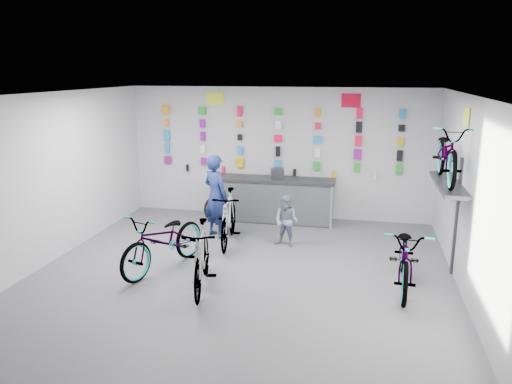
% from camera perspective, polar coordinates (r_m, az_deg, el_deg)
% --- Properties ---
extents(floor, '(8.00, 8.00, 0.00)m').
position_cam_1_polar(floor, '(8.22, -2.32, -10.45)').
color(floor, '#4C4B50').
rests_on(floor, ground).
extents(ceiling, '(8.00, 8.00, 0.00)m').
position_cam_1_polar(ceiling, '(7.50, -2.55, 10.94)').
color(ceiling, white).
rests_on(ceiling, wall_back).
extents(wall_back, '(7.00, 0.00, 7.00)m').
position_cam_1_polar(wall_back, '(11.56, 2.58, 4.47)').
color(wall_back, silver).
rests_on(wall_back, floor).
extents(wall_front, '(7.00, 0.00, 7.00)m').
position_cam_1_polar(wall_front, '(4.20, -16.65, -13.30)').
color(wall_front, silver).
rests_on(wall_front, floor).
extents(wall_left, '(0.00, 8.00, 8.00)m').
position_cam_1_polar(wall_left, '(9.23, -23.96, 0.89)').
color(wall_left, silver).
rests_on(wall_left, floor).
extents(wall_right, '(0.00, 8.00, 8.00)m').
position_cam_1_polar(wall_right, '(7.65, 23.85, -1.57)').
color(wall_right, silver).
rests_on(wall_right, floor).
extents(counter, '(2.70, 0.66, 1.00)m').
position_cam_1_polar(counter, '(11.33, 2.13, -0.96)').
color(counter, black).
rests_on(counter, floor).
extents(merch_wall, '(5.56, 0.08, 1.57)m').
position_cam_1_polar(merch_wall, '(11.44, 2.80, 5.82)').
color(merch_wall, '#840E85').
rests_on(merch_wall, wall_back).
extents(wall_bracket, '(0.39, 1.90, 2.00)m').
position_cam_1_polar(wall_bracket, '(8.78, 21.24, 0.29)').
color(wall_bracket, '#333338').
rests_on(wall_bracket, wall_right).
extents(sign_left, '(0.42, 0.02, 0.30)m').
position_cam_1_polar(sign_left, '(11.75, -4.73, 10.58)').
color(sign_left, '#F3F93A').
rests_on(sign_left, wall_back).
extents(sign_right, '(0.42, 0.02, 0.30)m').
position_cam_1_polar(sign_right, '(11.25, 10.82, 10.24)').
color(sign_right, red).
rests_on(sign_right, wall_back).
extents(sign_side, '(0.02, 0.40, 0.30)m').
position_cam_1_polar(sign_side, '(8.62, 22.93, 7.92)').
color(sign_side, '#F3F93A').
rests_on(sign_side, wall_right).
extents(bike_left, '(1.34, 2.12, 1.05)m').
position_cam_1_polar(bike_left, '(8.74, -10.46, -5.45)').
color(bike_left, gray).
rests_on(bike_left, floor).
extents(bike_center, '(0.85, 1.83, 1.06)m').
position_cam_1_polar(bike_center, '(7.90, -6.25, -7.38)').
color(bike_center, gray).
rests_on(bike_center, floor).
extents(bike_right, '(0.81, 2.04, 1.05)m').
position_cam_1_polar(bike_right, '(8.23, 16.77, -7.06)').
color(bike_right, gray).
rests_on(bike_right, floor).
extents(bike_service, '(0.72, 1.84, 1.07)m').
position_cam_1_polar(bike_service, '(9.84, -3.16, -2.97)').
color(bike_service, gray).
rests_on(bike_service, floor).
extents(bike_wall, '(0.63, 1.80, 0.95)m').
position_cam_1_polar(bike_wall, '(8.66, 21.06, 4.11)').
color(bike_wall, gray).
rests_on(bike_wall, wall_bracket).
extents(clerk, '(0.75, 0.68, 1.72)m').
position_cam_1_polar(clerk, '(10.23, -4.61, -0.47)').
color(clerk, navy).
rests_on(clerk, floor).
extents(customer, '(0.59, 0.52, 1.03)m').
position_cam_1_polar(customer, '(9.72, 3.48, -3.34)').
color(customer, slate).
rests_on(customer, floor).
extents(spare_wheel, '(0.63, 0.24, 0.62)m').
position_cam_1_polar(spare_wheel, '(11.31, -4.46, -1.99)').
color(spare_wheel, black).
rests_on(spare_wheel, floor).
extents(register, '(0.34, 0.36, 0.22)m').
position_cam_1_polar(register, '(11.19, 2.46, 2.12)').
color(register, black).
rests_on(register, counter).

